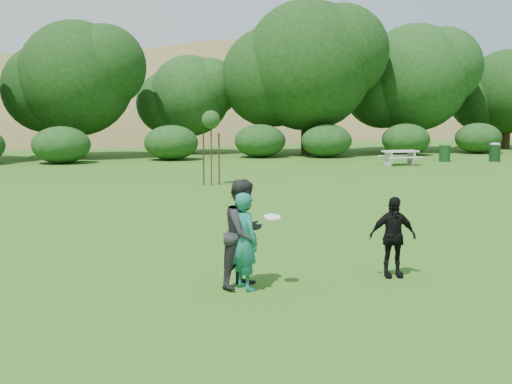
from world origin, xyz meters
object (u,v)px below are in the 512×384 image
(player_grey, at_px, (244,233))
(trash_can_near, at_px, (445,153))
(picnic_table, at_px, (400,155))
(player_teal, at_px, (245,241))
(player_black, at_px, (393,237))
(trash_can_lidded, at_px, (495,152))
(sapling, at_px, (211,122))

(player_grey, distance_m, trash_can_near, 27.10)
(picnic_table, bearing_deg, player_teal, -123.32)
(player_black, distance_m, trash_can_near, 25.59)
(trash_can_near, xyz_separation_m, trash_can_lidded, (2.71, -0.65, 0.09))
(picnic_table, bearing_deg, player_grey, -123.48)
(player_grey, xyz_separation_m, player_black, (2.65, -0.05, -0.18))
(picnic_table, height_order, trash_can_lidded, trash_can_lidded)
(player_grey, xyz_separation_m, trash_can_near, (16.65, 21.37, -0.44))
(player_grey, relative_size, trash_can_lidded, 1.70)
(picnic_table, bearing_deg, trash_can_lidded, 6.71)
(player_grey, bearing_deg, trash_can_lidded, 6.75)
(player_black, bearing_deg, player_teal, -169.57)
(player_teal, relative_size, picnic_table, 0.89)
(trash_can_near, relative_size, trash_can_lidded, 0.86)
(player_black, height_order, picnic_table, player_black)
(sapling, bearing_deg, player_grey, -98.76)
(trash_can_lidded, bearing_deg, sapling, -158.63)
(player_black, xyz_separation_m, trash_can_near, (14.00, 21.42, -0.26))
(trash_can_near, height_order, picnic_table, trash_can_near)
(player_black, height_order, trash_can_near, player_black)
(trash_can_near, bearing_deg, player_teal, -127.75)
(player_black, distance_m, picnic_table, 22.68)
(trash_can_lidded, bearing_deg, player_teal, -132.87)
(player_teal, height_order, player_grey, player_grey)
(sapling, bearing_deg, player_black, -87.99)
(trash_can_near, xyz_separation_m, picnic_table, (-3.42, -1.37, 0.07))
(player_black, distance_m, trash_can_lidded, 26.67)
(picnic_table, bearing_deg, sapling, -151.51)
(sapling, bearing_deg, picnic_table, 28.49)
(player_black, relative_size, trash_can_lidded, 1.35)
(player_black, height_order, trash_can_lidded, player_black)
(player_teal, bearing_deg, player_grey, -25.74)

